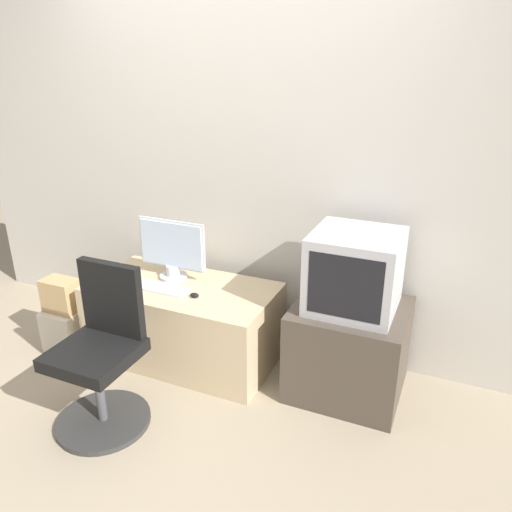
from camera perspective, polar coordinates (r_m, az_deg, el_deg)
The scene contains 11 objects.
ground_plane at distance 2.77m, azimuth -14.14°, elevation -21.24°, with size 12.00×12.00×0.00m, color tan.
wall_back at distance 3.21m, azimuth -1.83°, elevation 11.82°, with size 4.40×0.05×2.60m.
desk at distance 3.30m, azimuth -8.23°, elevation -7.44°, with size 1.18×0.61×0.51m.
side_stand at distance 3.00m, azimuth 10.50°, elevation -10.44°, with size 0.63×0.57×0.55m.
main_monitor at distance 3.23m, azimuth -9.58°, elevation 0.71°, with size 0.47×0.18×0.39m.
keyboard at distance 3.16m, azimuth -10.97°, elevation -3.60°, with size 0.37×0.13×0.01m.
mouse at distance 3.02m, azimuth -7.05°, elevation -4.46°, with size 0.06×0.04×0.03m.
crt_tv at distance 2.78m, azimuth 11.23°, elevation -1.73°, with size 0.47×0.46×0.44m.
office_chair at distance 2.80m, azimuth -17.20°, elevation -11.22°, with size 0.50×0.50×0.88m.
cardboard_box_lower at distance 3.64m, azimuth -20.82°, elevation -7.81°, with size 0.25×0.23×0.29m.
cardboard_box_upper at distance 3.53m, azimuth -21.37°, elevation -4.20°, with size 0.23×0.15×0.22m.
Camera 1 is at (1.36, -1.53, 1.87)m, focal length 35.00 mm.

